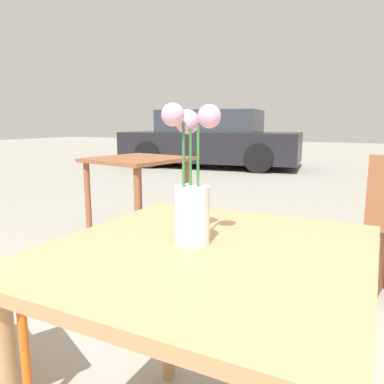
% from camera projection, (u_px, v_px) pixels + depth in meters
% --- Properties ---
extents(table_front, '(0.78, 0.82, 0.71)m').
position_uv_depth(table_front, '(207.00, 287.00, 0.96)').
color(table_front, tan).
rests_on(table_front, ground_plane).
extents(flower_vase, '(0.13, 0.13, 0.35)m').
position_uv_depth(flower_vase, '(192.00, 194.00, 0.95)').
color(flower_vase, silver).
rests_on(flower_vase, table_front).
extents(table_back, '(0.82, 0.84, 0.73)m').
position_uv_depth(table_back, '(138.00, 173.00, 3.19)').
color(table_back, brown).
rests_on(table_back, ground_plane).
extents(parked_car, '(4.22, 2.15, 1.30)m').
position_uv_depth(parked_car, '(211.00, 140.00, 8.71)').
color(parked_car, black).
rests_on(parked_car, ground_plane).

